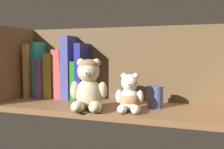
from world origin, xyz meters
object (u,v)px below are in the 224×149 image
pillar_candle (155,97)px  book_1 (40,69)px  book_3 (54,75)px  book_5 (70,67)px  book_0 (36,70)px  teddy_bear_larger (88,86)px  book_2 (46,78)px  book_4 (62,74)px  teddy_bear_smaller (129,96)px  book_6 (78,80)px  book_7 (85,71)px

pillar_candle → book_1: bearing=172.0°
book_3 → book_5: size_ratio=0.73×
book_0 → teddy_bear_larger: 36.16cm
book_2 → pillar_candle: bearing=-8.5°
book_2 → book_4: 7.62cm
book_3 → teddy_bear_smaller: 39.37cm
book_4 → pillar_candle: 40.35cm
book_5 → book_6: (3.46, 0.00, -4.97)cm
book_6 → book_7: book_7 is taller
book_5 → teddy_bear_smaller: (28.37, -14.83, -7.71)cm
book_6 → book_3: bearing=180.0°
book_1 → book_4: book_1 is taller
book_4 → teddy_bear_smaller: size_ratio=1.62×
book_6 → pillar_candle: size_ratio=2.03×
book_2 → book_4: bearing=0.0°
book_0 → book_2: bearing=0.0°
book_3 → book_7: (14.29, 0.00, 1.85)cm
book_0 → book_5: bearing=0.0°
book_3 → teddy_bear_smaller: size_ratio=1.50×
book_0 → book_4: book_0 is taller
book_4 → book_6: (7.43, 0.00, -2.33)cm
book_2 → book_3: 3.72cm
book_1 → book_4: size_ratio=1.15×
book_0 → book_5: 16.62cm
book_2 → book_6: 14.81cm
book_7 → teddy_bear_larger: book_7 is taller
book_5 → teddy_bear_larger: 23.24cm
book_5 → book_7: bearing=0.0°
book_5 → teddy_bear_larger: size_ratio=1.51×
teddy_bear_larger → book_3: bearing=143.8°
book_0 → book_5: book_5 is taller
book_1 → book_2: 4.44cm
book_4 → book_6: 7.79cm
book_3 → book_6: book_3 is taller
teddy_bear_smaller → pillar_candle: bearing=48.6°
book_1 → pillar_candle: size_ratio=3.07×
book_0 → book_2: size_ratio=1.38×
book_1 → book_7: bearing=0.0°
book_1 → book_2: bearing=0.0°
book_5 → book_7: book_5 is taller
book_7 → teddy_bear_smaller: book_7 is taller
book_1 → book_5: size_ratio=0.91×
book_3 → teddy_bear_larger: 28.65cm
book_7 → book_2: bearing=180.0°
book_2 → pillar_candle: book_2 is taller
book_1 → book_5: 14.20cm
book_2 → teddy_bear_larger: size_ratio=0.95×
book_6 → teddy_bear_smaller: 29.12cm
book_1 → book_3: (6.33, 0.00, -2.20)cm
book_1 → book_0: bearing=180.0°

